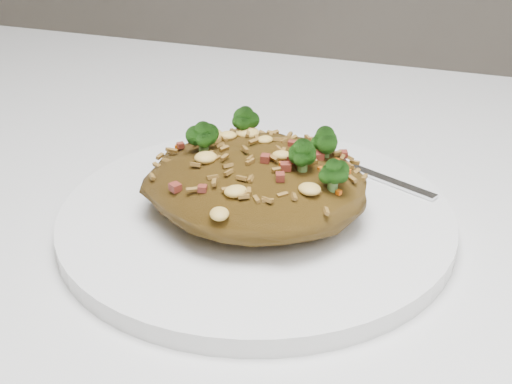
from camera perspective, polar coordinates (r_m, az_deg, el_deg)
dining_table at (r=0.58m, az=2.00°, el=-10.68°), size 1.20×0.80×0.75m
plate at (r=0.52m, az=0.00°, el=-2.12°), size 0.29×0.29×0.01m
fried_rice at (r=0.50m, az=0.07°, el=1.49°), size 0.16×0.15×0.07m
fork at (r=0.58m, az=7.95°, el=1.90°), size 0.15×0.08×0.00m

